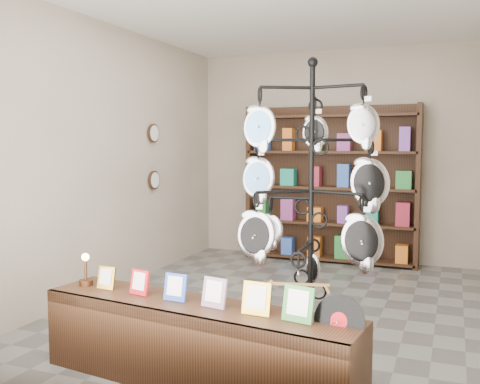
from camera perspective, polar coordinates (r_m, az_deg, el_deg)
The scene contains 6 objects.
ground at distance 5.65m, azimuth 4.36°, elevation -11.98°, with size 5.00×5.00×0.00m, color slate.
room_envelope at distance 5.40m, azimuth 4.50°, elevation 7.13°, with size 5.00×5.00×5.00m.
display_tree at distance 3.91m, azimuth 7.60°, elevation 0.03°, with size 1.17×1.10×2.28m.
front_shelf at distance 3.83m, azimuth -4.82°, elevation -15.86°, with size 2.37×0.75×0.82m.
back_shelving at distance 7.65m, azimuth 9.62°, elevation 0.32°, with size 2.42×0.36×2.20m.
wall_clocks at distance 6.95m, azimuth -9.19°, elevation 3.74°, with size 0.03×0.24×0.84m.
Camera 1 is at (1.62, -5.15, 1.66)m, focal length 40.00 mm.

